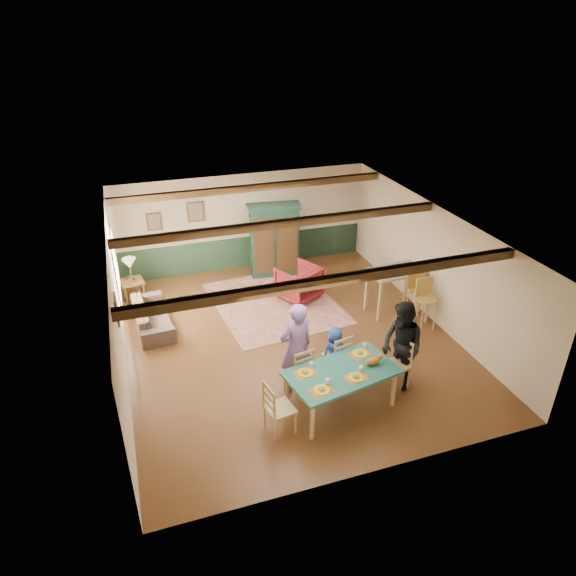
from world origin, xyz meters
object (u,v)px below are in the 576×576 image
object	(u,v)px
sofa	(152,315)
cat	(373,360)
dining_table	(341,389)
armoire	(274,240)
person_woman	(402,346)
bar_stool_left	(418,298)
dining_chair_end_left	(280,408)
bar_stool_right	(426,305)
dining_chair_far_left	(298,369)
dining_chair_far_right	(337,356)
person_child	(334,352)
table_lamp	(130,270)
counter_table	(394,291)
dining_chair_end_right	(395,364)
person_man	(296,348)
end_table	(134,292)
armchair	(299,282)

from	to	relation	value
sofa	cat	bearing A→B (deg)	-141.08
dining_table	armoire	xyz separation A→B (m)	(0.48, 5.69, 0.60)
person_woman	bar_stool_left	size ratio (longest dim) A/B	1.48
dining_chair_end_left	bar_stool_right	size ratio (longest dim) A/B	0.86
dining_chair_far_left	dining_chair_far_right	distance (m)	0.87
person_child	bar_stool_left	size ratio (longest dim) A/B	0.90
dining_table	armoire	size ratio (longest dim) A/B	0.97
bar_stool_left	dining_chair_end_left	bearing A→B (deg)	-149.19
dining_chair_end_left	sofa	size ratio (longest dim) A/B	0.53
cat	armoire	distance (m)	5.69
person_child	table_lamp	xyz separation A→B (m)	(-3.61, 4.24, 0.40)
counter_table	dining_chair_end_right	bearing A→B (deg)	-118.00
bar_stool_left	dining_chair_end_right	bearing A→B (deg)	-129.98
sofa	person_child	bearing A→B (deg)	-136.25
person_man	end_table	bearing A→B (deg)	-68.77
cat	armoire	size ratio (longest dim) A/B	0.19
person_man	cat	size ratio (longest dim) A/B	4.79
dining_table	bar_stool_left	distance (m)	3.69
end_table	counter_table	size ratio (longest dim) A/B	0.49
person_child	armchair	xyz separation A→B (m)	(0.39, 3.24, -0.11)
dining_chair_far_right	armoire	xyz separation A→B (m)	(0.20, 4.84, 0.49)
person_woman	end_table	size ratio (longest dim) A/B	2.78
dining_chair_end_right	end_table	bearing A→B (deg)	-147.99
dining_table	dining_chair_far_right	xyz separation A→B (m)	(0.28, 0.85, 0.11)
person_child	bar_stool_right	size ratio (longest dim) A/B	0.91
dining_chair_end_right	person_child	distance (m)	1.20
dining_table	person_woman	world-z (taller)	person_woman
dining_chair_far_left	cat	distance (m)	1.42
dining_chair_end_left	bar_stool_right	xyz separation A→B (m)	(4.16, 2.14, 0.09)
sofa	table_lamp	bearing A→B (deg)	11.95
table_lamp	counter_table	world-z (taller)	table_lamp
dining_chair_far_right	dining_chair_end_right	xyz separation A→B (m)	(0.95, -0.62, 0.00)
dining_chair_far_left	end_table	world-z (taller)	dining_chair_far_left
counter_table	dining_table	bearing A→B (deg)	-132.69
dining_chair_far_left	dining_chair_end_right	size ratio (longest dim) A/B	1.00
person_man	bar_stool_left	xyz separation A→B (m)	(3.50, 1.47, -0.33)
dining_chair_far_left	person_woman	bearing A→B (deg)	156.43
armoire	armchair	distance (m)	1.63
cat	bar_stool_left	world-z (taller)	bar_stool_left
cat	dining_chair_far_left	bearing A→B (deg)	139.20
dining_chair_end_left	sofa	xyz separation A→B (m)	(-1.78, 4.20, -0.23)
dining_chair_far_left	bar_stool_left	world-z (taller)	bar_stool_left
person_man	armchair	xyz separation A→B (m)	(1.25, 3.40, -0.51)
dining_chair_far_left	bar_stool_right	size ratio (longest dim) A/B	0.86
dining_table	dining_chair_far_left	world-z (taller)	dining_chair_far_left
dining_chair_far_left	table_lamp	size ratio (longest dim) A/B	1.75
dining_chair_end_left	armoire	xyz separation A→B (m)	(1.71, 5.93, 0.49)
end_table	counter_table	bearing A→B (deg)	-21.48
dining_table	dining_chair_far_left	bearing A→B (deg)	129.85
armchair	dining_chair_far_right	bearing A→B (deg)	57.52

